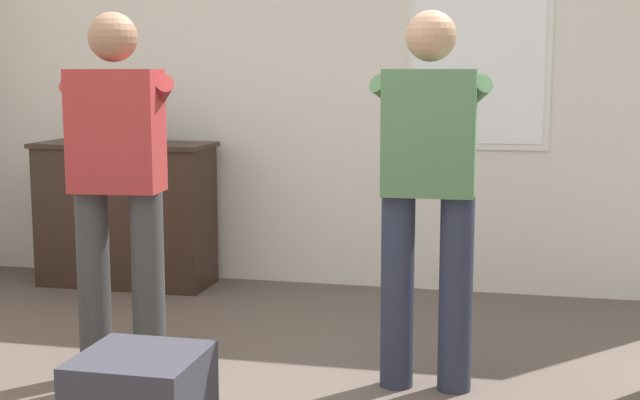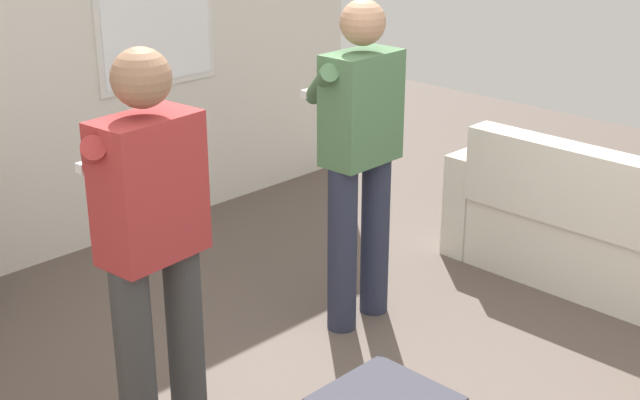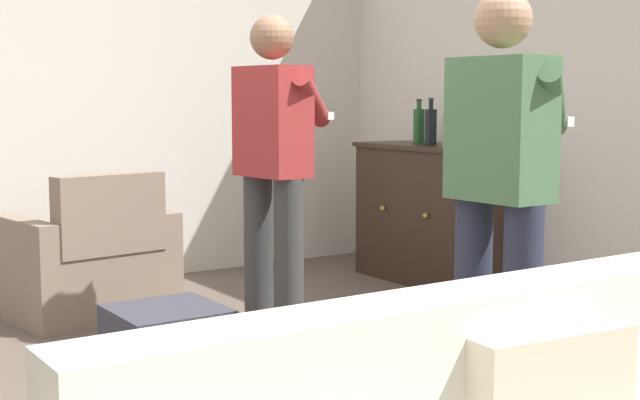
{
  "view_description": "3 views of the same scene",
  "coord_description": "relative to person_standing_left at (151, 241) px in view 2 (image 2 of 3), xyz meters",
  "views": [
    {
      "loc": [
        1.19,
        -3.11,
        1.42
      ],
      "look_at": [
        0.38,
        0.44,
        0.89
      ],
      "focal_mm": 50.0,
      "sensor_mm": 36.0,
      "label": 1
    },
    {
      "loc": [
        -2.35,
        -2.03,
        2.3
      ],
      "look_at": [
        0.21,
        0.48,
        0.91
      ],
      "focal_mm": 50.0,
      "sensor_mm": 36.0,
      "label": 2
    },
    {
      "loc": [
        3.24,
        -1.71,
        1.28
      ],
      "look_at": [
        0.14,
        0.37,
        0.84
      ],
      "focal_mm": 50.0,
      "sensor_mm": 36.0,
      "label": 3
    }
  ],
  "objects": [
    {
      "name": "person_standing_left",
      "position": [
        0.0,
        0.0,
        0.0
      ],
      "size": [
        0.56,
        0.49,
        1.68
      ],
      "color": "#383838",
      "rests_on": "ground"
    },
    {
      "name": "person_standing_right",
      "position": [
        1.38,
        0.19,
        0.0
      ],
      "size": [
        0.56,
        0.48,
        1.68
      ],
      "color": "#282D42",
      "rests_on": "ground"
    },
    {
      "name": "wall_back_with_window",
      "position": [
        0.62,
        2.07,
        0.46
      ],
      "size": [
        5.2,
        0.15,
        2.8
      ],
      "color": "silver",
      "rests_on": "ground"
    }
  ]
}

